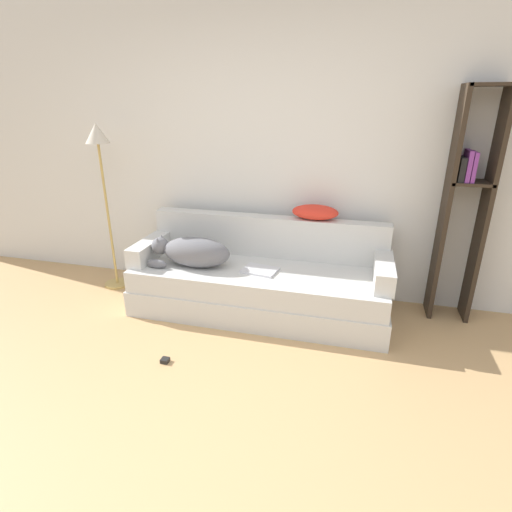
{
  "coord_description": "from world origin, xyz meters",
  "views": [
    {
      "loc": [
        0.86,
        -1.37,
        1.79
      ],
      "look_at": [
        0.07,
        1.65,
        0.57
      ],
      "focal_mm": 28.0,
      "sensor_mm": 36.0,
      "label": 1
    }
  ],
  "objects_px": {
    "bookshelf": "(466,200)",
    "power_adapter": "(165,360)",
    "floor_lamp": "(101,164)",
    "couch": "(259,290)",
    "laptop": "(260,270)",
    "throw_pillow": "(315,212)",
    "dog": "(193,252)"
  },
  "relations": [
    {
      "from": "laptop",
      "to": "power_adapter",
      "type": "bearing_deg",
      "value": -110.73
    },
    {
      "from": "bookshelf",
      "to": "power_adapter",
      "type": "relative_size",
      "value": 33.39
    },
    {
      "from": "laptop",
      "to": "floor_lamp",
      "type": "bearing_deg",
      "value": -178.51
    },
    {
      "from": "power_adapter",
      "to": "throw_pillow",
      "type": "bearing_deg",
      "value": 54.55
    },
    {
      "from": "laptop",
      "to": "floor_lamp",
      "type": "height_order",
      "value": "floor_lamp"
    },
    {
      "from": "floor_lamp",
      "to": "power_adapter",
      "type": "bearing_deg",
      "value": -44.94
    },
    {
      "from": "throw_pillow",
      "to": "couch",
      "type": "bearing_deg",
      "value": -141.08
    },
    {
      "from": "bookshelf",
      "to": "laptop",
      "type": "bearing_deg",
      "value": -165.14
    },
    {
      "from": "dog",
      "to": "throw_pillow",
      "type": "height_order",
      "value": "throw_pillow"
    },
    {
      "from": "couch",
      "to": "power_adapter",
      "type": "relative_size",
      "value": 39.02
    },
    {
      "from": "couch",
      "to": "floor_lamp",
      "type": "relative_size",
      "value": 1.39
    },
    {
      "from": "floor_lamp",
      "to": "power_adapter",
      "type": "xyz_separation_m",
      "value": [
        1.08,
        -1.08,
        -1.22
      ]
    },
    {
      "from": "couch",
      "to": "bookshelf",
      "type": "distance_m",
      "value": 1.87
    },
    {
      "from": "couch",
      "to": "laptop",
      "type": "bearing_deg",
      "value": -67.45
    },
    {
      "from": "throw_pillow",
      "to": "floor_lamp",
      "type": "xyz_separation_m",
      "value": [
        -1.98,
        -0.19,
        0.37
      ]
    },
    {
      "from": "dog",
      "to": "power_adapter",
      "type": "xyz_separation_m",
      "value": [
        0.1,
        -0.83,
        -0.54
      ]
    },
    {
      "from": "laptop",
      "to": "bookshelf",
      "type": "relative_size",
      "value": 0.17
    },
    {
      "from": "dog",
      "to": "throw_pillow",
      "type": "distance_m",
      "value": 1.14
    },
    {
      "from": "laptop",
      "to": "power_adapter",
      "type": "relative_size",
      "value": 5.66
    },
    {
      "from": "dog",
      "to": "laptop",
      "type": "height_order",
      "value": "dog"
    },
    {
      "from": "bookshelf",
      "to": "power_adapter",
      "type": "height_order",
      "value": "bookshelf"
    },
    {
      "from": "laptop",
      "to": "throw_pillow",
      "type": "bearing_deg",
      "value": 54.64
    },
    {
      "from": "dog",
      "to": "laptop",
      "type": "xyz_separation_m",
      "value": [
        0.6,
        0.04,
        -0.12
      ]
    },
    {
      "from": "couch",
      "to": "laptop",
      "type": "xyz_separation_m",
      "value": [
        0.03,
        -0.06,
        0.22
      ]
    },
    {
      "from": "dog",
      "to": "power_adapter",
      "type": "height_order",
      "value": "dog"
    },
    {
      "from": "throw_pillow",
      "to": "floor_lamp",
      "type": "relative_size",
      "value": 0.26
    },
    {
      "from": "floor_lamp",
      "to": "couch",
      "type": "bearing_deg",
      "value": -5.83
    },
    {
      "from": "bookshelf",
      "to": "dog",
      "type": "bearing_deg",
      "value": -168.19
    },
    {
      "from": "dog",
      "to": "laptop",
      "type": "distance_m",
      "value": 0.61
    },
    {
      "from": "dog",
      "to": "bookshelf",
      "type": "xyz_separation_m",
      "value": [
        2.2,
        0.46,
        0.49
      ]
    },
    {
      "from": "couch",
      "to": "bookshelf",
      "type": "bearing_deg",
      "value": 12.62
    },
    {
      "from": "bookshelf",
      "to": "couch",
      "type": "bearing_deg",
      "value": -167.38
    }
  ]
}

